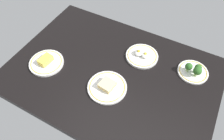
{
  "coord_description": "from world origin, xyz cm",
  "views": [
    {
      "loc": [
        -35.03,
        65.14,
        101.52
      ],
      "look_at": [
        0.0,
        0.0,
        6.0
      ],
      "focal_mm": 33.36,
      "sensor_mm": 36.0,
      "label": 1
    }
  ],
  "objects_px": {
    "plate_sandwich": "(107,87)",
    "plate_broccoli": "(194,71)",
    "plate_eggs": "(142,56)",
    "plate_cheese": "(46,62)"
  },
  "relations": [
    {
      "from": "plate_sandwich",
      "to": "plate_broccoli",
      "type": "distance_m",
      "value": 0.51
    },
    {
      "from": "plate_eggs",
      "to": "plate_broccoli",
      "type": "height_order",
      "value": "plate_broccoli"
    },
    {
      "from": "plate_sandwich",
      "to": "plate_broccoli",
      "type": "xyz_separation_m",
      "value": [
        -0.39,
        -0.33,
        0.01
      ]
    },
    {
      "from": "plate_sandwich",
      "to": "plate_broccoli",
      "type": "bearing_deg",
      "value": -140.13
    },
    {
      "from": "plate_broccoli",
      "to": "plate_cheese",
      "type": "bearing_deg",
      "value": 23.47
    },
    {
      "from": "plate_eggs",
      "to": "plate_sandwich",
      "type": "relative_size",
      "value": 0.91
    },
    {
      "from": "plate_sandwich",
      "to": "plate_broccoli",
      "type": "relative_size",
      "value": 1.24
    },
    {
      "from": "plate_eggs",
      "to": "plate_broccoli",
      "type": "bearing_deg",
      "value": -175.67
    },
    {
      "from": "plate_cheese",
      "to": "plate_broccoli",
      "type": "distance_m",
      "value": 0.87
    },
    {
      "from": "plate_cheese",
      "to": "plate_broccoli",
      "type": "relative_size",
      "value": 1.16
    }
  ]
}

